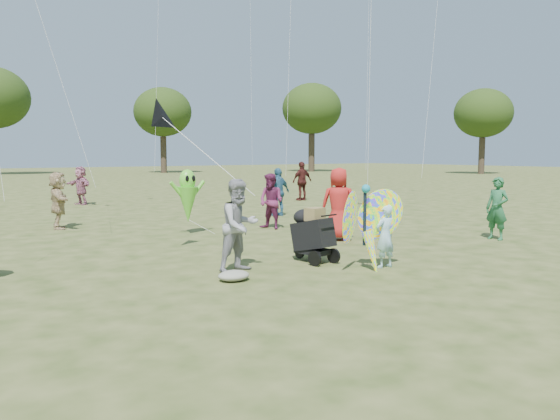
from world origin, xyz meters
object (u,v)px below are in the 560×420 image
object	(u,v)px
crowd_f	(497,208)
jogging_stroller	(312,231)
crowd_h	(302,181)
butterfly_kite	(368,227)
crowd_a	(339,204)
crowd_e	(271,201)
crowd_d	(58,200)
alien_kite	(188,198)
child_girl	(385,236)
adult_man	(240,225)
crowd_c	(279,192)
crowd_j	(81,185)

from	to	relation	value
crowd_f	jogging_stroller	distance (m)	5.55
crowd_h	butterfly_kite	bearing A→B (deg)	56.28
crowd_a	crowd_e	size ratio (longest dim) A/B	1.14
crowd_d	jogging_stroller	bearing A→B (deg)	-147.48
crowd_e	alien_kite	size ratio (longest dim) A/B	0.91
child_girl	crowd_a	distance (m)	3.35
crowd_d	crowd_h	distance (m)	11.97
crowd_e	crowd_d	bearing A→B (deg)	-144.86
child_girl	crowd_h	xyz separation A→B (m)	(7.66, 12.68, 0.29)
adult_man	alien_kite	xyz separation A→B (m)	(1.21, 4.73, 0.12)
adult_man	crowd_d	distance (m)	7.96
butterfly_kite	crowd_h	bearing A→B (deg)	57.37
crowd_f	crowd_d	bearing A→B (deg)	-138.25
crowd_c	crowd_j	distance (m)	9.32
crowd_d	crowd_h	size ratio (longest dim) A/B	0.92
crowd_e	jogging_stroller	bearing A→B (deg)	-43.85
jogging_stroller	butterfly_kite	xyz separation A→B (m)	(0.32, -1.24, 0.20)
crowd_d	jogging_stroller	size ratio (longest dim) A/B	1.49
crowd_a	alien_kite	bearing A→B (deg)	-12.35
child_girl	adult_man	xyz separation A→B (m)	(-2.42, 1.30, 0.25)
crowd_c	crowd_j	size ratio (longest dim) A/B	1.02
adult_man	crowd_e	xyz separation A→B (m)	(3.61, 4.32, -0.05)
crowd_c	crowd_f	world-z (taller)	crowd_c
crowd_j	crowd_a	bearing A→B (deg)	-6.96
crowd_e	alien_kite	world-z (taller)	alien_kite
crowd_f	butterfly_kite	size ratio (longest dim) A/B	0.88
crowd_d	butterfly_kite	size ratio (longest dim) A/B	0.91
butterfly_kite	jogging_stroller	bearing A→B (deg)	104.58
crowd_a	crowd_e	world-z (taller)	crowd_a
crowd_j	jogging_stroller	world-z (taller)	crowd_j
crowd_h	crowd_a	bearing A→B (deg)	56.23
adult_man	crowd_j	xyz separation A→B (m)	(1.18, 15.06, -0.04)
crowd_a	crowd_e	distance (m)	2.63
child_girl	crowd_c	xyz separation A→B (m)	(3.22, 8.17, 0.23)
child_girl	crowd_h	bearing A→B (deg)	-119.72
adult_man	butterfly_kite	world-z (taller)	adult_man
crowd_d	crowd_f	distance (m)	11.93
jogging_stroller	butterfly_kite	world-z (taller)	butterfly_kite
adult_man	crowd_a	size ratio (longest dim) A/B	0.94
crowd_c	alien_kite	size ratio (longest dim) A/B	0.95
crowd_e	alien_kite	xyz separation A→B (m)	(-2.40, 0.41, 0.17)
adult_man	crowd_e	distance (m)	5.63
crowd_c	crowd_h	distance (m)	6.33
adult_man	crowd_d	world-z (taller)	adult_man
child_girl	crowd_d	xyz separation A→B (m)	(-3.77, 9.14, 0.22)
butterfly_kite	alien_kite	distance (m)	6.07
crowd_a	butterfly_kite	world-z (taller)	crowd_a
crowd_d	crowd_f	size ratio (longest dim) A/B	1.04
butterfly_kite	alien_kite	bearing A→B (deg)	97.11
adult_man	jogging_stroller	distance (m)	1.66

